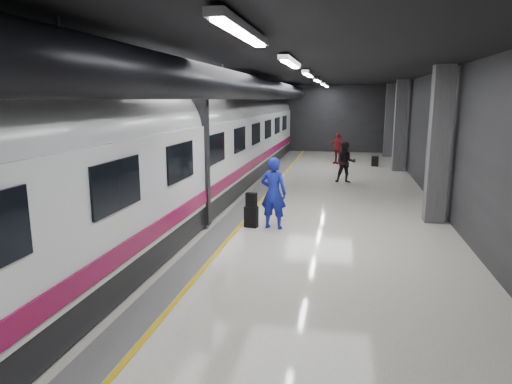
{
  "coord_description": "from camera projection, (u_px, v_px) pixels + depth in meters",
  "views": [
    {
      "loc": [
        1.92,
        -11.86,
        3.55
      ],
      "look_at": [
        -0.17,
        -1.23,
        1.35
      ],
      "focal_mm": 32.0,
      "sensor_mm": 36.0,
      "label": 1
    }
  ],
  "objects": [
    {
      "name": "ground",
      "position": [
        271.0,
        232.0,
        12.47
      ],
      "size": [
        40.0,
        40.0,
        0.0
      ],
      "primitive_type": "plane",
      "color": "silver",
      "rests_on": "ground"
    },
    {
      "name": "platform_hall",
      "position": [
        267.0,
        100.0,
        12.74
      ],
      "size": [
        10.02,
        40.02,
        4.51
      ],
      "color": "black",
      "rests_on": "ground"
    },
    {
      "name": "train",
      "position": [
        156.0,
        154.0,
        12.67
      ],
      "size": [
        3.05,
        38.0,
        4.05
      ],
      "color": "black",
      "rests_on": "ground"
    },
    {
      "name": "traveler_main",
      "position": [
        273.0,
        193.0,
        12.62
      ],
      "size": [
        0.8,
        0.59,
        2.01
      ],
      "primitive_type": "imported",
      "rotation": [
        0.0,
        0.0,
        2.99
      ],
      "color": "#1A1BC3",
      "rests_on": "ground"
    },
    {
      "name": "suitcase_main",
      "position": [
        251.0,
        217.0,
        12.86
      ],
      "size": [
        0.39,
        0.28,
        0.6
      ],
      "primitive_type": "cube",
      "rotation": [
        0.0,
        0.0,
        -0.15
      ],
      "color": "black",
      "rests_on": "ground"
    },
    {
      "name": "shoulder_bag",
      "position": [
        251.0,
        200.0,
        12.74
      ],
      "size": [
        0.32,
        0.21,
        0.4
      ],
      "primitive_type": "cube",
      "rotation": [
        0.0,
        0.0,
        -0.19
      ],
      "color": "black",
      "rests_on": "suitcase_main"
    },
    {
      "name": "traveler_far_a",
      "position": [
        346.0,
        162.0,
        19.63
      ],
      "size": [
        0.9,
        0.72,
        1.77
      ],
      "primitive_type": "imported",
      "rotation": [
        0.0,
        0.0,
        0.06
      ],
      "color": "black",
      "rests_on": "ground"
    },
    {
      "name": "traveler_far_b",
      "position": [
        337.0,
        148.0,
        25.46
      ],
      "size": [
        1.07,
        0.92,
        1.73
      ],
      "primitive_type": "imported",
      "rotation": [
        0.0,
        0.0,
        -0.61
      ],
      "color": "maroon",
      "rests_on": "ground"
    },
    {
      "name": "suitcase_far",
      "position": [
        375.0,
        161.0,
        24.6
      ],
      "size": [
        0.4,
        0.28,
        0.55
      ],
      "primitive_type": "cube",
      "rotation": [
        0.0,
        0.0,
        -0.12
      ],
      "color": "black",
      "rests_on": "ground"
    }
  ]
}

